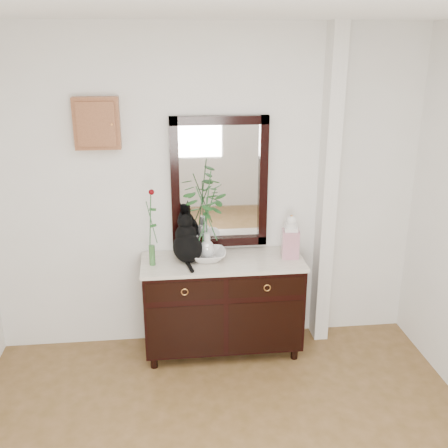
{
  "coord_description": "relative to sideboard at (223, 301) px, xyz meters",
  "views": [
    {
      "loc": [
        -0.32,
        -2.2,
        2.55
      ],
      "look_at": [
        0.1,
        1.63,
        1.2
      ],
      "focal_mm": 42.0,
      "sensor_mm": 36.0,
      "label": 1
    }
  ],
  "objects": [
    {
      "name": "bud_vase_rose",
      "position": [
        -0.57,
        -0.03,
        0.7
      ],
      "size": [
        0.09,
        0.09,
        0.64
      ],
      "primitive_type": null,
      "rotation": [
        0.0,
        0.0,
        0.19
      ],
      "color": "#3A6E36",
      "rests_on": "sideboard"
    },
    {
      "name": "cat",
      "position": [
        -0.28,
        0.03,
        0.57
      ],
      "size": [
        0.32,
        0.37,
        0.38
      ],
      "primitive_type": null,
      "rotation": [
        0.0,
        0.0,
        0.18
      ],
      "color": "black",
      "rests_on": "sideboard"
    },
    {
      "name": "wall_back",
      "position": [
        -0.1,
        0.25,
        0.88
      ],
      "size": [
        3.6,
        0.04,
        2.7
      ],
      "primitive_type": "cube",
      "color": "white",
      "rests_on": "ground"
    },
    {
      "name": "key_cabinet",
      "position": [
        -0.95,
        0.21,
        1.48
      ],
      "size": [
        0.35,
        0.1,
        0.4
      ],
      "primitive_type": "cube",
      "color": "brown",
      "rests_on": "wall_back"
    },
    {
      "name": "wall_mirror",
      "position": [
        -0.0,
        0.24,
        0.97
      ],
      "size": [
        0.8,
        0.06,
        1.1
      ],
      "color": "black",
      "rests_on": "wall_back"
    },
    {
      "name": "ginger_jar",
      "position": [
        0.56,
        0.01,
        0.56
      ],
      "size": [
        0.16,
        0.16,
        0.37
      ],
      "primitive_type": null,
      "rotation": [
        0.0,
        0.0,
        -0.14
      ],
      "color": "silver",
      "rests_on": "sideboard"
    },
    {
      "name": "sideboard",
      "position": [
        0.0,
        0.0,
        0.0
      ],
      "size": [
        1.33,
        0.52,
        0.82
      ],
      "color": "black",
      "rests_on": "ground"
    },
    {
      "name": "lotus_bowl",
      "position": [
        -0.13,
        0.03,
        0.41
      ],
      "size": [
        0.32,
        0.32,
        0.08
      ],
      "primitive_type": "imported",
      "rotation": [
        0.0,
        0.0,
        -0.02
      ],
      "color": "white",
      "rests_on": "sideboard"
    },
    {
      "name": "pilaster",
      "position": [
        0.9,
        0.17,
        0.88
      ],
      "size": [
        0.12,
        0.2,
        2.7
      ],
      "primitive_type": "cube",
      "color": "white",
      "rests_on": "ground"
    },
    {
      "name": "vase_branches",
      "position": [
        -0.13,
        0.03,
        0.77
      ],
      "size": [
        0.46,
        0.46,
        0.74
      ],
      "primitive_type": null,
      "rotation": [
        0.0,
        0.0,
        0.38
      ],
      "color": "silver",
      "rests_on": "lotus_bowl"
    }
  ]
}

